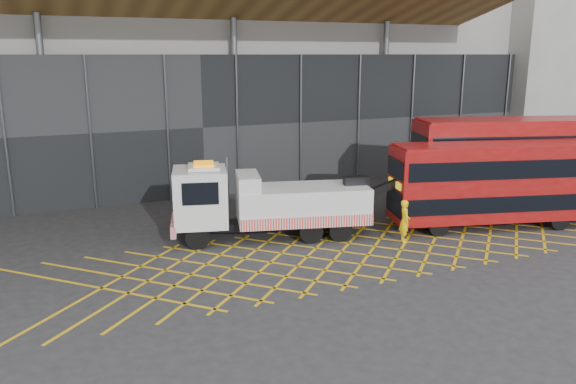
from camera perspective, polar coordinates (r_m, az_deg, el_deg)
name	(u,v)px	position (r m, az deg, el deg)	size (l,w,h in m)	color
ground_plane	(232,268)	(21.91, -5.72, -7.72)	(120.00, 120.00, 0.00)	#2A2A2D
road_markings	(358,249)	(24.05, 7.16, -5.75)	(27.96, 7.16, 0.01)	gold
construction_building	(171,39)	(38.70, -11.82, 14.98)	(55.00, 23.97, 18.00)	gray
east_building	(544,29)	(52.03, 24.59, 14.83)	(15.00, 12.00, 20.00)	gray
recovery_truck	(265,202)	(24.81, -2.39, -1.06)	(10.24, 4.50, 3.57)	black
bus_towed	(495,181)	(28.09, 20.29, 1.04)	(10.06, 4.69, 4.00)	maroon
bus_second	(529,160)	(31.71, 23.25, 3.02)	(12.10, 6.22, 4.83)	maroon
worker	(405,221)	(25.02, 11.77, -2.90)	(0.69, 0.45, 1.89)	yellow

